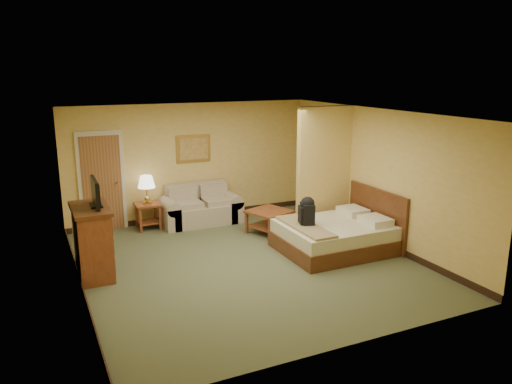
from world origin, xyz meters
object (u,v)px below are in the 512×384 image
loveseat (201,211)px  coffee_table (269,217)px  bed (338,235)px  dresser (93,241)px

loveseat → coffee_table: bearing=-50.9°
coffee_table → bed: bearing=-62.9°
coffee_table → dresser: size_ratio=0.84×
dresser → bed: (4.29, -0.69, -0.29)m
coffee_table → dresser: 3.65m
loveseat → dresser: (-2.53, -2.01, 0.31)m
loveseat → dresser: dresser is taller
coffee_table → bed: (0.73, -1.42, -0.05)m
coffee_table → bed: size_ratio=0.49×
dresser → coffee_table: bearing=11.5°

